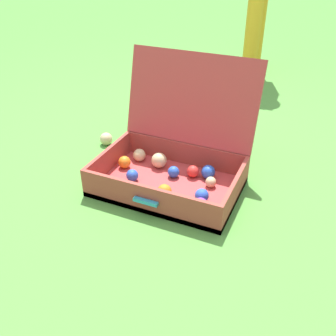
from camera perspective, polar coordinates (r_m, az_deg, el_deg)
ground_plane at (r=1.85m, az=-1.34°, el=-1.69°), size 16.00×16.00×0.00m
open_suitcase at (r=1.79m, az=1.02°, el=1.58°), size 0.65×0.58×0.56m
stray_ball_on_grass at (r=2.17m, az=-9.21°, el=4.31°), size 0.07×0.07×0.07m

